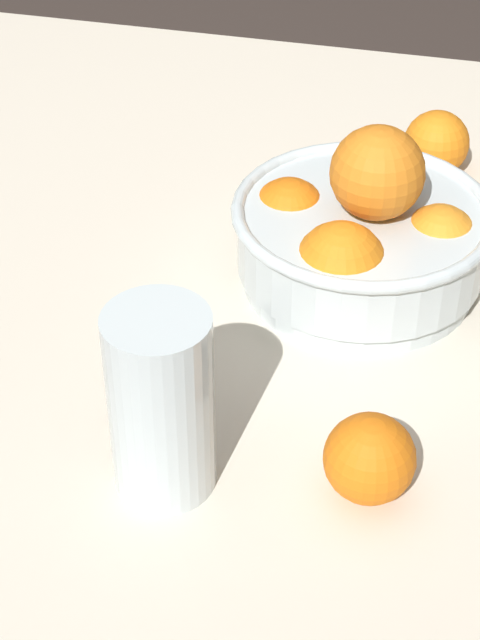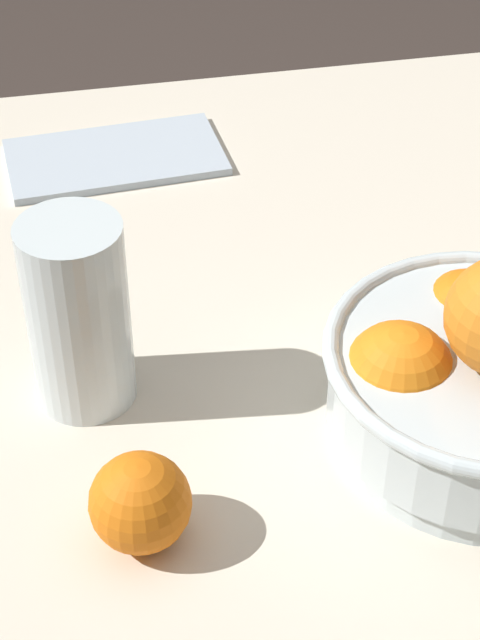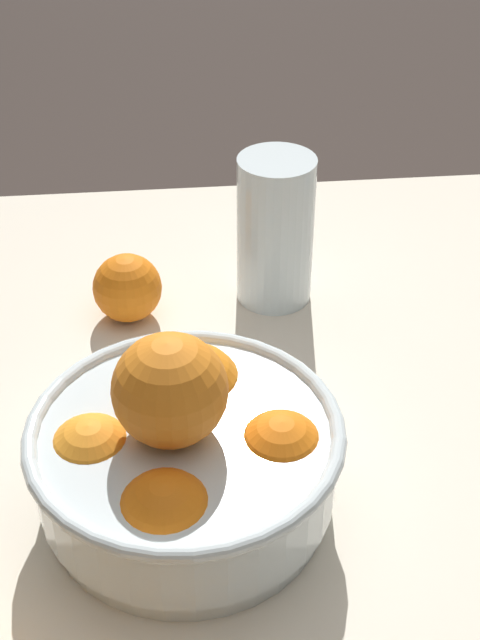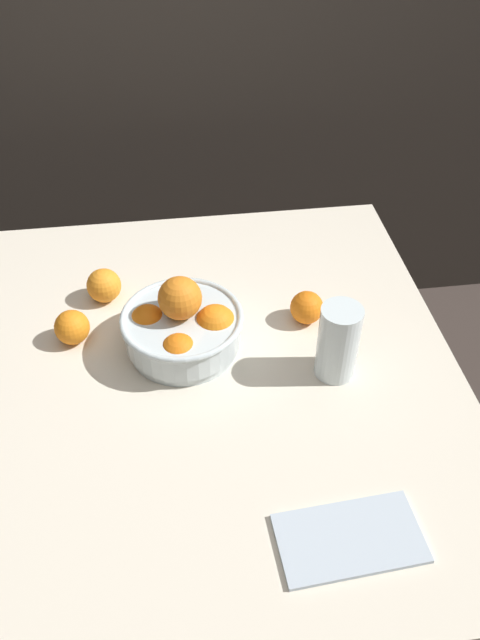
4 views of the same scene
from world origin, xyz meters
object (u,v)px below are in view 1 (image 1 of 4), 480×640
Objects in this scene: fruit_bowl at (363,234)px; orange_loose_aside at (370,459)px; orange_loose_front at (436,143)px; juice_glass at (162,411)px.

fruit_bowl is 3.46× the size of orange_loose_aside.
fruit_bowl is 0.26m from orange_loose_aside.
orange_loose_aside is (0.47, -0.00, -0.00)m from orange_loose_front.
orange_loose_aside is at bearing 98.88° from juice_glass.
fruit_bowl reaches higher than orange_loose_aside.
fruit_bowl reaches higher than juice_glass.
orange_loose_aside is (0.25, 0.05, -0.02)m from fruit_bowl.
juice_glass is at bearing -17.00° from orange_loose_front.
juice_glass reaches higher than orange_loose_aside.
juice_glass is 2.26× the size of orange_loose_aside.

